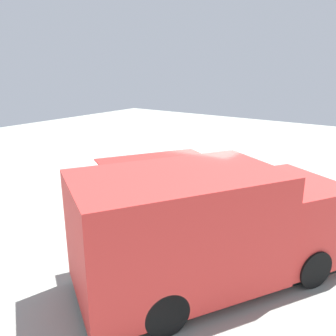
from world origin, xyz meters
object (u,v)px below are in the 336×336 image
Objects in this scene: food_truck at (208,230)px; planter_flowering_near at (183,160)px; person_customer at (121,182)px; planter_flowering_far at (185,178)px.

food_truck reaches higher than planter_flowering_near.
food_truck reaches higher than person_customer.
planter_flowering_far is at bearing 34.62° from planter_flowering_near.
person_customer is 1.24× the size of planter_flowering_near.
planter_flowering_near is (-3.69, 0.19, 0.03)m from person_customer.
planter_flowering_far is at bearing 133.12° from person_customer.
food_truck is at bearing 37.78° from planter_flowering_far.
food_truck is 8.30m from planter_flowering_near.
food_truck is 8.09× the size of planter_flowering_far.
person_customer is at bearing -46.88° from planter_flowering_far.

